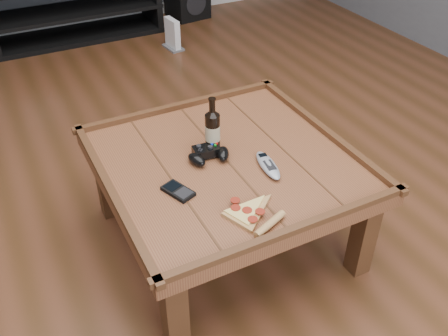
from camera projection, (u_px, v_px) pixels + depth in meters
name	position (u px, v px, depth m)	size (l,w,h in m)	color
ground	(226.00, 239.00, 2.32)	(6.00, 6.00, 0.00)	#462814
baseboard	(72.00, 23.00, 4.43)	(5.00, 0.02, 0.10)	silver
coffee_table	(226.00, 171.00, 2.08)	(1.03, 1.03, 0.48)	brown
media_console	(75.00, 9.00, 4.14)	(1.40, 0.45, 0.50)	black
beer_bottle	(213.00, 129.00, 2.06)	(0.06, 0.06, 0.24)	black
game_controller	(209.00, 154.00, 2.04)	(0.19, 0.14, 0.05)	black
pizza_slice	(250.00, 214.00, 1.77)	(0.25, 0.31, 0.03)	tan
smartphone	(178.00, 191.00, 1.87)	(0.11, 0.14, 0.02)	black
remote_control	(268.00, 165.00, 1.99)	(0.09, 0.21, 0.03)	gray
game_console	(173.00, 35.00, 4.03)	(0.13, 0.21, 0.25)	slate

